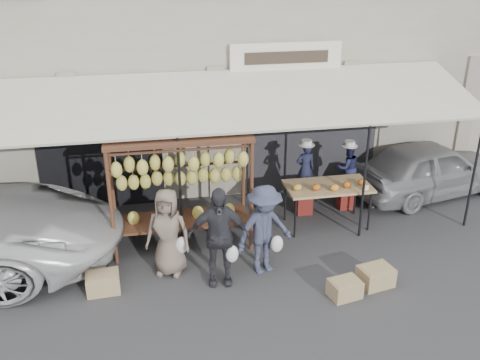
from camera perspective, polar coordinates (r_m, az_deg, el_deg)
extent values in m
plane|color=#2D2D30|center=(9.36, 0.79, -10.82)|extent=(90.00, 90.00, 0.00)
cube|color=#A0988B|center=(14.24, -4.54, 16.45)|extent=(24.00, 6.00, 7.00)
cube|color=#232328|center=(12.31, 7.71, 4.33)|extent=(3.00, 0.10, 2.50)
cube|color=black|center=(11.76, -14.66, 2.81)|extent=(2.60, 0.10, 2.50)
cube|color=silver|center=(11.56, 4.94, 12.95)|extent=(2.40, 0.10, 0.60)
cube|color=beige|center=(10.32, -1.69, 8.56)|extent=(10.00, 2.34, 0.63)
cylinder|color=black|center=(9.65, -6.37, -1.91)|extent=(0.05, 0.05, 2.30)
cylinder|color=black|center=(10.45, 13.10, -0.32)|extent=(0.05, 0.05, 2.30)
cylinder|color=black|center=(11.54, 23.65, 0.57)|extent=(0.05, 0.05, 2.30)
cylinder|color=#391E12|center=(9.59, -13.57, -3.00)|extent=(0.07, 0.07, 2.20)
cylinder|color=#391E12|center=(9.74, 1.24, -1.85)|extent=(0.07, 0.07, 2.20)
cylinder|color=#391E12|center=(10.31, -13.43, -1.02)|extent=(0.07, 0.07, 2.20)
cylinder|color=#391E12|center=(10.45, 0.34, 0.03)|extent=(0.07, 0.07, 2.20)
cube|color=#391E12|center=(9.52, -6.60, 4.56)|extent=(2.60, 0.90, 0.07)
cylinder|color=#391E12|center=(9.24, -6.39, 3.15)|extent=(2.50, 0.05, 0.05)
cylinder|color=#391E12|center=(9.89, -6.74, 4.56)|extent=(2.50, 0.05, 0.05)
cylinder|color=#391E12|center=(9.72, -6.45, 1.50)|extent=(2.50, 0.05, 0.05)
cube|color=#391E12|center=(10.19, -6.17, -4.23)|extent=(2.50, 0.80, 0.05)
ellipsoid|color=#E3D85C|center=(9.33, -13.05, 1.06)|extent=(0.20, 0.18, 0.30)
ellipsoid|color=#E3D85C|center=(9.45, -11.72, 1.65)|extent=(0.20, 0.18, 0.30)
ellipsoid|color=#E3D85C|center=(9.32, -10.36, 1.32)|extent=(0.20, 0.18, 0.30)
ellipsoid|color=#E3D85C|center=(9.45, -9.06, 1.85)|extent=(0.20, 0.18, 0.30)
ellipsoid|color=#E3D85C|center=(9.31, -7.67, 1.66)|extent=(0.20, 0.18, 0.30)
ellipsoid|color=#E3D85C|center=(9.45, -6.41, 2.22)|extent=(0.20, 0.18, 0.30)
ellipsoid|color=#E3D85C|center=(9.35, -4.98, 1.71)|extent=(0.20, 0.18, 0.30)
ellipsoid|color=#E3D85C|center=(9.50, -3.76, 2.22)|extent=(0.20, 0.18, 0.30)
ellipsoid|color=#E3D85C|center=(9.38, -2.31, 2.14)|extent=(0.20, 0.18, 0.30)
ellipsoid|color=#E3D85C|center=(9.55, -1.14, 2.52)|extent=(0.20, 0.18, 0.30)
ellipsoid|color=#E3D85C|center=(9.46, 0.33, 2.24)|extent=(0.20, 0.18, 0.30)
ellipsoid|color=#E3D85C|center=(9.81, -12.50, -0.31)|extent=(0.20, 0.18, 0.30)
ellipsoid|color=#E3D85C|center=(9.80, -11.28, -0.23)|extent=(0.20, 0.18, 0.30)
ellipsoid|color=#E3D85C|center=(9.80, -10.05, -0.15)|extent=(0.20, 0.18, 0.30)
ellipsoid|color=#E3D85C|center=(9.78, -8.85, 0.20)|extent=(0.20, 0.18, 0.30)
ellipsoid|color=#E3D85C|center=(9.80, -7.62, 0.20)|extent=(0.20, 0.18, 0.30)
ellipsoid|color=#E3D85C|center=(9.82, -6.39, 0.15)|extent=(0.20, 0.18, 0.30)
ellipsoid|color=#E3D85C|center=(9.83, -5.17, 0.26)|extent=(0.20, 0.18, 0.30)
ellipsoid|color=#E3D85C|center=(9.84, -3.96, 0.51)|extent=(0.20, 0.18, 0.30)
ellipsoid|color=#E3D85C|center=(9.87, -2.74, 0.45)|extent=(0.20, 0.18, 0.30)
ellipsoid|color=#E3D85C|center=(9.89, -1.54, 0.60)|extent=(0.20, 0.18, 0.30)
ellipsoid|color=#E3D85C|center=(9.93, -0.35, 0.71)|extent=(0.20, 0.18, 0.30)
cube|color=tan|center=(10.85, 9.37, -0.67)|extent=(1.70, 0.90, 0.05)
cylinder|color=black|center=(10.51, 5.91, -4.06)|extent=(0.04, 0.04, 0.85)
cylinder|color=black|center=(11.01, 13.63, -3.27)|extent=(0.04, 0.04, 0.85)
cylinder|color=black|center=(11.14, 4.85, -2.31)|extent=(0.04, 0.04, 0.85)
cylinder|color=black|center=(11.62, 12.20, -1.64)|extent=(0.04, 0.04, 0.85)
ellipsoid|color=gold|center=(10.50, 6.13, -0.78)|extent=(0.18, 0.14, 0.14)
ellipsoid|color=#B25919|center=(10.55, 8.13, -0.76)|extent=(0.18, 0.14, 0.14)
ellipsoid|color=orange|center=(10.59, 10.05, -0.80)|extent=(0.18, 0.14, 0.14)
ellipsoid|color=#B25919|center=(10.77, 11.39, -0.47)|extent=(0.18, 0.14, 0.14)
ellipsoid|color=#B25919|center=(10.95, 12.93, -0.21)|extent=(0.18, 0.14, 0.14)
imported|color=#1B1D36|center=(11.24, 6.97, 1.22)|extent=(0.42, 0.29, 1.12)
imported|color=#1E2247|center=(11.64, 11.41, 1.30)|extent=(0.54, 0.44, 1.06)
imported|color=#6F5E52|center=(9.29, -7.69, -5.55)|extent=(0.90, 0.74, 1.59)
imported|color=#2F2E35|center=(8.92, -2.33, -6.04)|extent=(1.07, 0.54, 1.76)
imported|color=#363952|center=(9.23, 2.60, -5.34)|extent=(1.20, 0.90, 1.65)
cube|color=maroon|center=(11.57, 6.78, -2.40)|extent=(0.40, 0.40, 0.47)
cube|color=maroon|center=(11.93, 11.13, -1.98)|extent=(0.37, 0.37, 0.42)
cube|color=tan|center=(9.10, 11.11, -11.30)|extent=(0.56, 0.47, 0.30)
cube|color=tan|center=(9.48, 14.26, -9.92)|extent=(0.63, 0.52, 0.33)
cube|color=tan|center=(9.34, -14.40, -10.56)|extent=(0.57, 0.44, 0.32)
imported|color=gray|center=(12.94, 19.64, 1.21)|extent=(4.02, 2.32, 1.29)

